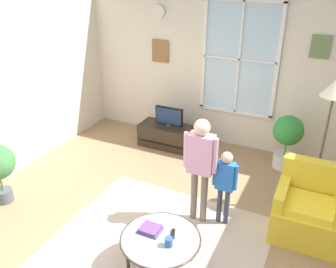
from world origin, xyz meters
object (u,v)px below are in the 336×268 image
tv_stand (169,136)px  remote_near_books (173,234)px  cup (169,242)px  floor_lamp (332,102)px  television (169,116)px  book_stack (150,229)px  person_blue_shirt (225,180)px  person_pink_shirt (201,160)px  coffee_table (161,240)px  armchair (308,210)px  potted_plant_by_window (287,137)px

tv_stand → remote_near_books: size_ratio=7.70×
cup → floor_lamp: size_ratio=0.05×
tv_stand → television: 0.39m
tv_stand → book_stack: bearing=-68.8°
tv_stand → person_blue_shirt: person_blue_shirt is taller
television → book_stack: 2.78m
book_stack → person_pink_shirt: size_ratio=0.17×
book_stack → person_pink_shirt: bearing=77.0°
floor_lamp → coffee_table: bearing=-125.5°
television → cup: 2.99m
floor_lamp → book_stack: bearing=-129.1°
armchair → book_stack: size_ratio=3.70×
tv_stand → book_stack: (1.01, -2.59, 0.25)m
remote_near_books → potted_plant_by_window: (0.75, 2.67, 0.11)m
coffee_table → person_pink_shirt: bearing=86.2°
cup → floor_lamp: bearing=57.9°
tv_stand → coffee_table: coffee_table is taller
person_pink_shirt → person_blue_shirt: bearing=13.6°
television → armchair: (2.48, -1.35, -0.26)m
person_blue_shirt → person_pink_shirt: person_pink_shirt is taller
coffee_table → potted_plant_by_window: potted_plant_by_window is taller
cup → tv_stand: bearing=115.2°
floor_lamp → person_blue_shirt: bearing=-138.7°
book_stack → remote_near_books: (0.24, 0.05, -0.01)m
potted_plant_by_window → person_pink_shirt: bearing=-113.1°
cup → armchair: bearing=48.2°
coffee_table → floor_lamp: (1.35, 1.90, 1.10)m
television → remote_near_books: size_ratio=3.68×
potted_plant_by_window → remote_near_books: bearing=-105.6°
coffee_table → floor_lamp: 2.58m
remote_near_books → floor_lamp: (1.26, 1.79, 1.06)m
remote_near_books → person_pink_shirt: bearing=92.2°
television → book_stack: bearing=-68.8°
armchair → floor_lamp: size_ratio=0.48×
person_pink_shirt → floor_lamp: floor_lamp is taller
armchair → person_blue_shirt: bearing=-164.6°
television → person_pink_shirt: 2.10m
tv_stand → person_blue_shirt: 2.26m
potted_plant_by_window → book_stack: bearing=-109.9°
tv_stand → book_stack: size_ratio=4.58×
tv_stand → armchair: 2.83m
potted_plant_by_window → floor_lamp: 1.40m
potted_plant_by_window → floor_lamp: bearing=-59.8°
coffee_table → cup: 0.16m
floor_lamp → tv_stand: bearing=163.4°
person_blue_shirt → potted_plant_by_window: (0.48, 1.75, -0.09)m
person_pink_shirt → book_stack: bearing=-103.0°
tv_stand → potted_plant_by_window: potted_plant_by_window is taller
tv_stand → potted_plant_by_window: bearing=3.9°
potted_plant_by_window → cup: bearing=-104.2°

